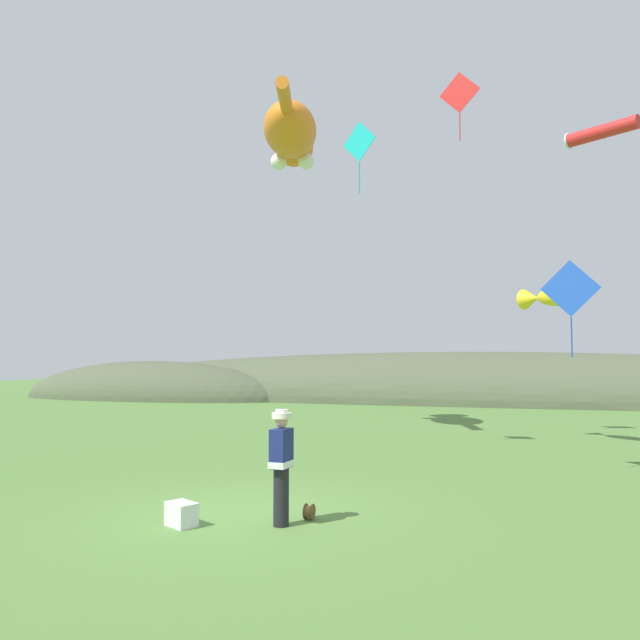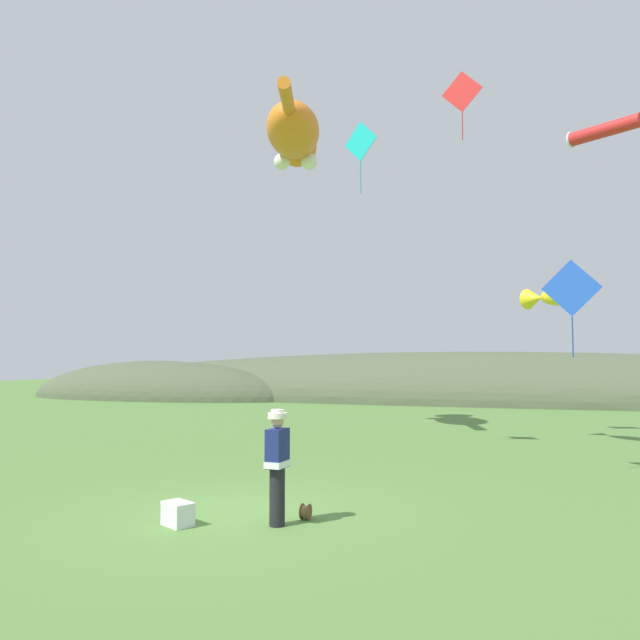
{
  "view_description": "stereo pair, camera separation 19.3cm",
  "coord_description": "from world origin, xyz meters",
  "px_view_note": "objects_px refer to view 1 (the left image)",
  "views": [
    {
      "loc": [
        4.59,
        -9.56,
        2.53
      ],
      "look_at": [
        0.0,
        4.0,
        3.47
      ],
      "focal_mm": 35.0,
      "sensor_mm": 36.0,
      "label": 1
    },
    {
      "loc": [
        4.77,
        -9.49,
        2.53
      ],
      "look_at": [
        0.0,
        4.0,
        3.47
      ],
      "focal_mm": 35.0,
      "sensor_mm": 36.0,
      "label": 2
    }
  ],
  "objects_px": {
    "kite_tube_streamer": "(600,132)",
    "kite_diamond_teal": "(359,142)",
    "kite_fish_windsock": "(555,296)",
    "picnic_cooler": "(181,514)",
    "festival_attendant": "(281,463)",
    "kite_spool": "(309,512)",
    "kite_giant_cat": "(291,135)",
    "kite_diamond_red": "(459,93)",
    "kite_diamond_blue": "(570,289)"
  },
  "relations": [
    {
      "from": "kite_tube_streamer",
      "to": "kite_diamond_blue",
      "type": "distance_m",
      "value": 4.97
    },
    {
      "from": "festival_attendant",
      "to": "kite_tube_streamer",
      "type": "xyz_separation_m",
      "value": [
        5.5,
        8.16,
        7.46
      ]
    },
    {
      "from": "picnic_cooler",
      "to": "kite_fish_windsock",
      "type": "distance_m",
      "value": 13.76
    },
    {
      "from": "kite_giant_cat",
      "to": "kite_fish_windsock",
      "type": "height_order",
      "value": "kite_giant_cat"
    },
    {
      "from": "kite_giant_cat",
      "to": "kite_diamond_red",
      "type": "bearing_deg",
      "value": -12.08
    },
    {
      "from": "festival_attendant",
      "to": "kite_diamond_teal",
      "type": "relative_size",
      "value": 0.87
    },
    {
      "from": "picnic_cooler",
      "to": "kite_diamond_red",
      "type": "xyz_separation_m",
      "value": [
        3.16,
        11.07,
        10.81
      ]
    },
    {
      "from": "kite_fish_windsock",
      "to": "kite_diamond_red",
      "type": "xyz_separation_m",
      "value": [
        -2.71,
        -0.59,
        6.48
      ]
    },
    {
      "from": "picnic_cooler",
      "to": "kite_diamond_blue",
      "type": "distance_m",
      "value": 9.57
    },
    {
      "from": "festival_attendant",
      "to": "kite_diamond_teal",
      "type": "bearing_deg",
      "value": 95.59
    },
    {
      "from": "kite_spool",
      "to": "kite_diamond_teal",
      "type": "distance_m",
      "value": 10.99
    },
    {
      "from": "kite_tube_streamer",
      "to": "kite_fish_windsock",
      "type": "bearing_deg",
      "value": 109.73
    },
    {
      "from": "kite_spool",
      "to": "kite_diamond_blue",
      "type": "height_order",
      "value": "kite_diamond_blue"
    },
    {
      "from": "kite_fish_windsock",
      "to": "kite_diamond_blue",
      "type": "distance_m",
      "value": 5.34
    },
    {
      "from": "kite_diamond_teal",
      "to": "kite_diamond_red",
      "type": "bearing_deg",
      "value": 52.25
    },
    {
      "from": "festival_attendant",
      "to": "kite_diamond_red",
      "type": "bearing_deg",
      "value": 80.79
    },
    {
      "from": "kite_fish_windsock",
      "to": "kite_diamond_teal",
      "type": "height_order",
      "value": "kite_diamond_teal"
    },
    {
      "from": "kite_tube_streamer",
      "to": "kite_diamond_teal",
      "type": "bearing_deg",
      "value": -173.19
    },
    {
      "from": "festival_attendant",
      "to": "kite_diamond_red",
      "type": "distance_m",
      "value": 14.68
    },
    {
      "from": "kite_spool",
      "to": "kite_diamond_blue",
      "type": "bearing_deg",
      "value": 51.25
    },
    {
      "from": "kite_spool",
      "to": "kite_diamond_teal",
      "type": "bearing_deg",
      "value": 98.25
    },
    {
      "from": "kite_tube_streamer",
      "to": "kite_diamond_blue",
      "type": "bearing_deg",
      "value": -112.27
    },
    {
      "from": "kite_fish_windsock",
      "to": "kite_diamond_red",
      "type": "relative_size",
      "value": 1.02
    },
    {
      "from": "festival_attendant",
      "to": "kite_spool",
      "type": "xyz_separation_m",
      "value": [
        0.28,
        0.51,
        -0.83
      ]
    },
    {
      "from": "picnic_cooler",
      "to": "kite_tube_streamer",
      "type": "relative_size",
      "value": 0.33
    },
    {
      "from": "kite_tube_streamer",
      "to": "kite_diamond_teal",
      "type": "distance_m",
      "value": 6.28
    },
    {
      "from": "festival_attendant",
      "to": "picnic_cooler",
      "type": "height_order",
      "value": "festival_attendant"
    },
    {
      "from": "kite_spool",
      "to": "kite_diamond_teal",
      "type": "relative_size",
      "value": 0.12
    },
    {
      "from": "kite_tube_streamer",
      "to": "kite_diamond_red",
      "type": "relative_size",
      "value": 0.8
    },
    {
      "from": "picnic_cooler",
      "to": "kite_tube_streamer",
      "type": "height_order",
      "value": "kite_tube_streamer"
    },
    {
      "from": "kite_tube_streamer",
      "to": "kite_diamond_red",
      "type": "height_order",
      "value": "kite_diamond_red"
    },
    {
      "from": "kite_giant_cat",
      "to": "kite_diamond_teal",
      "type": "height_order",
      "value": "kite_giant_cat"
    },
    {
      "from": "festival_attendant",
      "to": "picnic_cooler",
      "type": "distance_m",
      "value": 1.71
    },
    {
      "from": "kite_spool",
      "to": "kite_tube_streamer",
      "type": "distance_m",
      "value": 12.44
    },
    {
      "from": "kite_tube_streamer",
      "to": "kite_diamond_teal",
      "type": "height_order",
      "value": "kite_diamond_teal"
    },
    {
      "from": "kite_tube_streamer",
      "to": "kite_diamond_red",
      "type": "bearing_deg",
      "value": 147.59
    },
    {
      "from": "kite_diamond_teal",
      "to": "kite_diamond_blue",
      "type": "xyz_separation_m",
      "value": [
        5.28,
        -1.58,
        -4.48
      ]
    },
    {
      "from": "festival_attendant",
      "to": "kite_diamond_teal",
      "type": "height_order",
      "value": "kite_diamond_teal"
    },
    {
      "from": "kite_fish_windsock",
      "to": "picnic_cooler",
      "type": "bearing_deg",
      "value": -116.71
    },
    {
      "from": "picnic_cooler",
      "to": "kite_diamond_red",
      "type": "relative_size",
      "value": 0.26
    },
    {
      "from": "kite_giant_cat",
      "to": "kite_tube_streamer",
      "type": "distance_m",
      "value": 10.97
    },
    {
      "from": "kite_diamond_blue",
      "to": "kite_diamond_red",
      "type": "bearing_deg",
      "value": 120.94
    },
    {
      "from": "kite_tube_streamer",
      "to": "kite_spool",
      "type": "bearing_deg",
      "value": -124.34
    },
    {
      "from": "picnic_cooler",
      "to": "kite_fish_windsock",
      "type": "relative_size",
      "value": 0.26
    },
    {
      "from": "kite_spool",
      "to": "kite_diamond_blue",
      "type": "relative_size",
      "value": 0.11
    },
    {
      "from": "picnic_cooler",
      "to": "festival_attendant",
      "type": "bearing_deg",
      "value": 19.16
    },
    {
      "from": "kite_diamond_blue",
      "to": "kite_tube_streamer",
      "type": "bearing_deg",
      "value": 67.73
    },
    {
      "from": "kite_fish_windsock",
      "to": "festival_attendant",
      "type": "bearing_deg",
      "value": -111.63
    },
    {
      "from": "kite_fish_windsock",
      "to": "kite_tube_streamer",
      "type": "relative_size",
      "value": 1.27
    },
    {
      "from": "picnic_cooler",
      "to": "kite_diamond_teal",
      "type": "xyz_separation_m",
      "value": [
        0.72,
        7.92,
        8.43
      ]
    }
  ]
}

